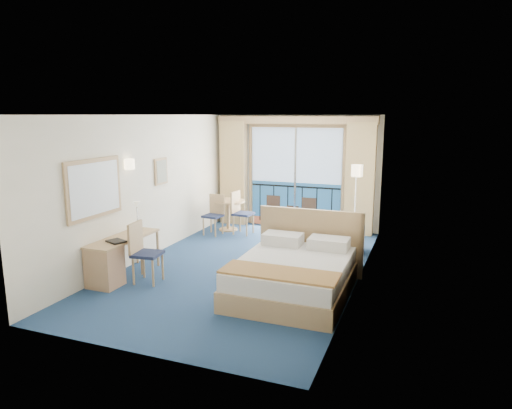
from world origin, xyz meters
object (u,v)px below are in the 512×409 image
Objects in this scene: armchair at (346,236)px; table_chair_a at (240,210)px; desk at (109,262)px; floor_lamp at (356,188)px; table_chair_b at (215,212)px; round_table at (228,208)px; desk_chair at (142,249)px; nightstand at (350,253)px; bed at (294,273)px.

armchair is 0.71× the size of table_chair_a.
desk is 1.49× the size of table_chair_a.
floor_lamp is 5.07m from desk.
table_chair_b is at bearing -175.36° from floor_lamp.
desk is 1.83× the size of round_table.
round_table is 0.81× the size of table_chair_a.
desk_chair reaches higher than round_table.
armchair is at bearing -97.13° from floor_lamp.
armchair is 2.61m from table_chair_a.
desk_chair is at bearing 35.25° from armchair.
table_chair_a reaches higher than armchair.
nightstand is 1.82m from floor_lamp.
round_table is at bearing -24.69° from armchair.
bed is at bearing -87.05° from desk_chair.
floor_lamp reaches higher than table_chair_b.
desk_chair reaches higher than armchair.
round_table is 0.46m from table_chair_b.
table_chair_a reaches higher than desk.
nightstand is 0.72× the size of round_table.
nightstand is at bearing 31.74° from desk.
desk is at bearing -87.05° from table_chair_b.
desk_chair is at bearing -148.38° from nightstand.
armchair reaches higher than nightstand.
floor_lamp reaches higher than table_chair_a.
nightstand is 0.58× the size of desk_chair.
nightstand is 0.83× the size of armchair.
desk_chair is at bearing 32.60° from desk.
table_chair_b reaches higher than desk.
desk_chair is (-3.05, -1.88, 0.28)m from nightstand.
desk is at bearing -166.71° from bed.
bed reaches higher than table_chair_b.
bed is 3.74m from table_chair_a.
table_chair_a is (-2.61, -0.01, -0.65)m from floor_lamp.
floor_lamp reaches higher than nightstand.
nightstand is at bearing -83.98° from floor_lamp.
table_chair_b is (-3.06, 0.30, 0.20)m from armchair.
floor_lamp is 2.69m from table_chair_a.
floor_lamp is (0.07, 0.56, 0.89)m from armchair.
bed is 3.20m from floor_lamp.
desk is at bearing 33.73° from armchair.
desk_chair is at bearing -79.32° from table_chair_b.
round_table is (-2.92, 0.74, 0.23)m from armchair.
armchair is (0.37, 2.49, -0.00)m from bed.
floor_lamp is at bearing 10.98° from table_chair_b.
table_chair_b is (-3.13, -0.25, -0.69)m from floor_lamp.
bed reaches higher than table_chair_a.
armchair is 0.70× the size of desk_chair.
armchair is 3.08m from table_chair_b.
bed is 2.68× the size of round_table.
armchair is 0.48× the size of desk.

